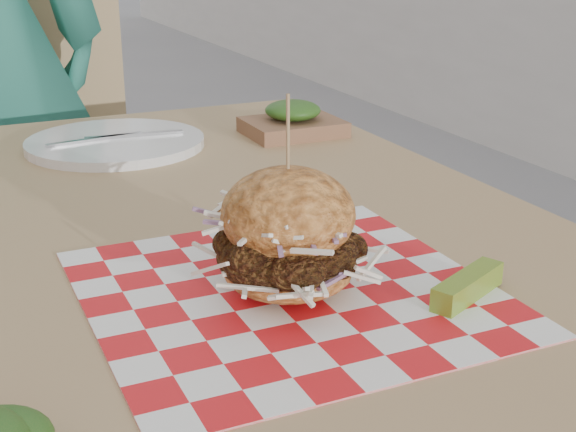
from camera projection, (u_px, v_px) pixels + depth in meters
name	position (u px, v px, depth m)	size (l,w,h in m)	color
patio_table	(196.00, 290.00, 0.93)	(0.80, 1.20, 0.75)	tan
patio_chair	(43.00, 162.00, 1.86)	(0.53, 0.53, 0.95)	tan
paper_liner	(288.00, 291.00, 0.74)	(0.36, 0.36, 0.00)	red
sandwich	(288.00, 239.00, 0.72)	(0.16, 0.16, 0.18)	orange
pickle_spear	(468.00, 286.00, 0.72)	(0.10, 0.02, 0.02)	olive
place_setting	(115.00, 143.00, 1.22)	(0.27, 0.27, 0.02)	white
kraft_tray	(293.00, 121.00, 1.29)	(0.15, 0.12, 0.06)	brown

